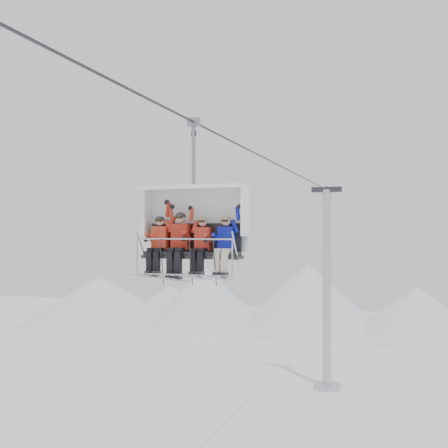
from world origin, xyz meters
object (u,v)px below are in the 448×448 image
(skier_center_left, at_px, (179,241))
(skier_far_right, at_px, (225,244))
(skier_far_left, at_px, (159,243))
(lift_tower_right, at_px, (327,302))
(skier_center_right, at_px, (202,244))
(chairlift_carrier, at_px, (196,222))

(skier_center_left, height_order, skier_far_right, skier_center_left)
(skier_far_left, height_order, skier_center_left, skier_center_left)
(lift_tower_right, distance_m, skier_center_right, 25.06)
(lift_tower_right, height_order, skier_center_left, lift_tower_right)
(skier_far_left, distance_m, skier_center_left, 0.57)
(chairlift_carrier, height_order, skier_center_left, chairlift_carrier)
(lift_tower_right, height_order, chairlift_carrier, lift_tower_right)
(skier_center_left, bearing_deg, skier_far_left, -178.95)
(lift_tower_right, distance_m, skier_far_right, 25.07)
(skier_far_left, xyz_separation_m, skier_center_right, (1.18, -0.00, -0.01))
(skier_far_right, bearing_deg, skier_center_right, -179.84)
(lift_tower_right, xyz_separation_m, skier_center_left, (-0.32, -24.65, 4.48))
(chairlift_carrier, xyz_separation_m, skier_center_right, (0.29, -0.32, -0.55))
(chairlift_carrier, distance_m, skier_far_right, 1.10)
(skier_far_left, bearing_deg, skier_far_right, -0.07)
(lift_tower_right, xyz_separation_m, skier_center_right, (0.29, -24.66, 4.42))
(lift_tower_right, relative_size, skier_far_left, 7.99)
(skier_center_left, xyz_separation_m, skier_center_right, (0.60, -0.01, -0.06))
(skier_far_right, bearing_deg, chairlift_carrier, 160.51)
(skier_far_left, bearing_deg, skier_center_left, 1.05)
(lift_tower_right, height_order, skier_center_right, lift_tower_right)
(chairlift_carrier, xyz_separation_m, skier_far_left, (-0.89, -0.32, -0.54))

